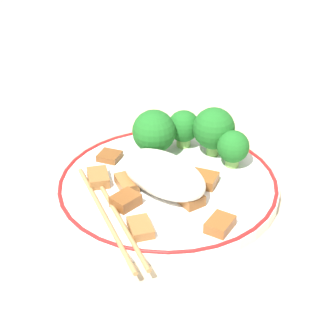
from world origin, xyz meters
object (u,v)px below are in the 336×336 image
plate (168,186)px  broccoli_back_left (233,147)px  chopsticks (111,215)px  broccoli_back_right (184,127)px  broccoli_back_center (214,129)px  broccoli_mid_left (154,132)px

plate → broccoli_back_left: (0.03, 0.08, 0.03)m
chopsticks → broccoli_back_right: bearing=106.8°
broccoli_back_center → chopsticks: broccoli_back_center is taller
broccoli_mid_left → chopsticks: (0.06, -0.13, -0.03)m
broccoli_back_left → chopsticks: broccoli_back_left is taller
broccoli_back_left → chopsticks: size_ratio=0.25×
chopsticks → plate: bearing=92.3°
broccoli_back_center → broccoli_back_right: 0.04m
broccoli_back_left → broccoli_back_right: broccoli_back_right is taller
broccoli_back_left → chopsticks: bearing=-98.7°
plate → chopsticks: (0.00, -0.09, 0.01)m
broccoli_mid_left → chopsticks: bearing=-63.8°
plate → chopsticks: 0.09m
plate → broccoli_back_left: 0.09m
broccoli_back_right → chopsticks: size_ratio=0.26×
chopsticks → broccoli_back_left: bearing=81.3°
broccoli_back_right → chopsticks: 0.18m
broccoli_mid_left → chopsticks: broccoli_mid_left is taller
broccoli_back_left → broccoli_back_right: size_ratio=0.95×
broccoli_back_center → plate: bearing=-86.5°
plate → broccoli_back_right: broccoli_back_right is taller
broccoli_back_left → chopsticks: (-0.03, -0.18, -0.02)m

